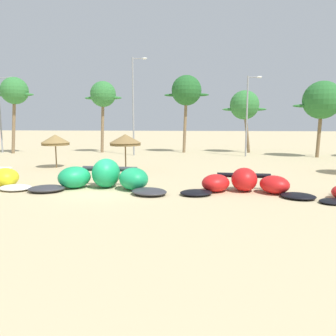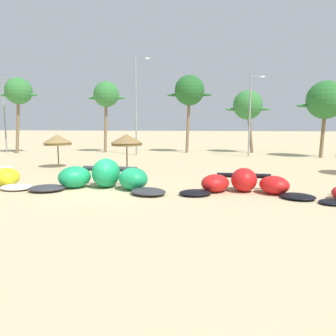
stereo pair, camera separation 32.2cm
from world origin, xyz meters
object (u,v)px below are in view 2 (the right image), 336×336
Objects in this scene: kite_left_of_center at (244,184)px; palm_leftmost at (19,92)px; lamppost_west_center at (137,102)px; lamppost_east_center at (251,112)px; beach_umbrella_near_palms at (127,140)px; palm_center_left at (248,105)px; kite_left at (104,177)px; palm_left_of_gap at (189,91)px; lamppost_west at (5,110)px; beach_umbrella_middle at (57,140)px; palm_center_right at (326,100)px; palm_left at (106,95)px.

kite_left_of_center is 0.78× the size of palm_leftmost.
lamppost_west_center is 1.25× the size of lamppost_east_center.
palm_center_left reaches higher than beach_umbrella_near_palms.
beach_umbrella_near_palms is 0.33× the size of lamppost_east_center.
palm_left_of_gap is at bearing 81.90° from kite_left.
kite_left_of_center is 21.97m from lamppost_west_center.
kite_left is 7.08m from beach_umbrella_near_palms.
lamppost_west reaches higher than kite_left_of_center.
kite_left_of_center is at bearing -62.30° from lamppost_west_center.
palm_center_left is 13.41m from lamppost_west_center.
palm_center_right reaches higher than beach_umbrella_middle.
beach_umbrella_middle is at bearing -111.30° from lamppost_west_center.
palm_left_of_gap is 7.22m from palm_center_left.
palm_left_of_gap is at bearing -174.23° from palm_center_left.
lamppost_east_center reaches higher than palm_center_right.
kite_left_of_center is 0.81× the size of palm_left.
lamppost_west_center is (4.20, 10.78, 3.60)m from beach_umbrella_middle.
lamppost_east_center is at bearing 61.97° from kite_left.
kite_left_of_center is 24.40m from palm_left_of_gap.
kite_left is at bearing -49.52° from palm_leftmost.
palm_left is at bearing -174.12° from palm_left_of_gap.
lamppost_east_center reaches higher than beach_umbrella_middle.
palm_left is (9.87, 2.38, -0.28)m from palm_leftmost.
palm_left is (-6.31, 14.99, 4.58)m from beach_umbrella_near_palms.
lamppost_west is at bearing -173.43° from palm_left_of_gap.
beach_umbrella_middle is 0.29× the size of palm_left_of_gap.
palm_leftmost is at bearing 131.42° from beach_umbrella_middle.
palm_leftmost reaches higher than kite_left.
palm_left is at bearing 91.13° from beach_umbrella_middle.
kite_left_of_center is 21.99m from palm_center_right.
beach_umbrella_middle is 12.12m from lamppost_west_center.
palm_leftmost is 26.84m from lamppost_east_center.
lamppost_west is (-36.53, 1.57, -0.80)m from palm_center_right.
kite_left_of_center is 16.35m from beach_umbrella_middle.
kite_left_of_center is 19.73m from lamppost_east_center.
beach_umbrella_middle is at bearing -155.82° from palm_center_right.
kite_left_of_center is at bearing -79.21° from palm_left_of_gap.
beach_umbrella_near_palms is 0.26× the size of lamppost_west_center.
palm_center_left reaches higher than kite_left.
beach_umbrella_middle is at bearing -136.93° from palm_center_left.
lamppost_west is at bearing 133.06° from kite_left.
kite_left_of_center is 31.89m from palm_leftmost.
palm_left is 17.11m from palm_center_left.
kite_left_of_center is 2.49× the size of beach_umbrella_near_palms.
palm_left reaches higher than palm_center_left.
palm_leftmost is at bearing -171.29° from palm_center_left.
palm_center_left is at bearing 21.14° from lamppost_west_center.
lamppost_west_center reaches higher than kite_left.
beach_umbrella_middle is 0.97× the size of beach_umbrella_near_palms.
palm_left_of_gap is at bearing 36.80° from lamppost_west_center.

